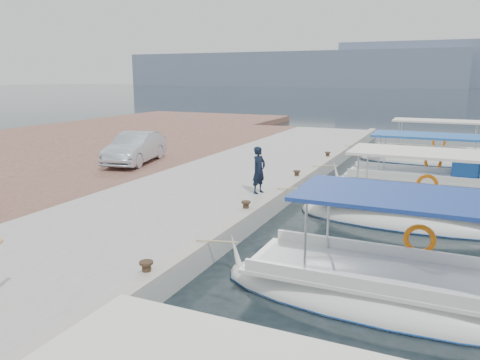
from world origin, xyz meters
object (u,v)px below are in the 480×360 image
fishing_caique_b (396,297)px  fishing_caique_e (431,161)px  fishing_caique_c (413,219)px  fishing_caique_d (425,186)px  parked_car (135,148)px  fisherman (259,170)px

fishing_caique_b → fishing_caique_e: (-0.05, 16.76, 0.00)m
fishing_caique_c → fishing_caique_d: size_ratio=1.00×
fishing_caique_d → parked_car: (-12.41, -1.83, 1.01)m
fisherman → parked_car: 7.87m
fishing_caique_e → parked_car: fishing_caique_e is taller
fishing_caique_b → fishing_caique_d: size_ratio=1.03×
fishing_caique_c → fisherman: (-5.00, -0.31, 1.18)m
fishing_caique_b → fishing_caique_c: bearing=91.2°
fishing_caique_d → fisherman: bearing=-137.0°
fishing_caique_c → parked_car: size_ratio=1.67×
fishing_caique_b → fishing_caique_d: same height
fishing_caique_d → fishing_caique_e: same height
fishing_caique_d → fishing_caique_c: bearing=-91.6°
fishing_caique_d → parked_car: bearing=-171.6°
fishing_caique_b → parked_car: 14.97m
fishing_caique_d → parked_car: 12.58m
fishing_caique_e → fisherman: size_ratio=4.51×
fishing_caique_b → fishing_caique_d: bearing=90.0°
fishing_caique_b → fisherman: size_ratio=4.57×
fishing_caique_b → fisherman: (-5.11, 5.36, 1.18)m
fishing_caique_b → fishing_caique_c: size_ratio=1.03×
fishing_caique_b → fishing_caique_e: same height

